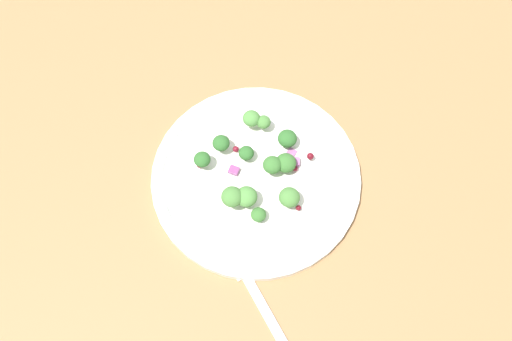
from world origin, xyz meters
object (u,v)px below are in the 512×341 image
Objects in this scene: broccoli_floret_0 at (287,139)px; broccoli_floret_1 at (264,122)px; fork at (264,308)px; plate at (256,176)px; broccoli_floret_2 at (244,152)px.

broccoli_floret_0 and broccoli_floret_1 have the same top height.
broccoli_floret_0 reaches higher than fork.
fork is at bearing -48.50° from plate.
broccoli_floret_1 is at bearing 97.89° from broccoli_floret_2.
broccoli_floret_2 is at bearing -123.31° from broccoli_floret_0.
plate is at bearing -22.00° from broccoli_floret_2.
plate is 1.58× the size of fork.
broccoli_floret_1 is (-4.06, -0.05, 0.21)cm from broccoli_floret_0.
broccoli_floret_1 is (-3.60, 6.23, 2.30)cm from plate.
broccoli_floret_0 is at bearing 0.67° from broccoli_floret_1.
plate is 17.53cm from fork.
broccoli_floret_1 is at bearing -179.33° from broccoli_floret_0.
plate is 14.09× the size of broccoli_floret_1.
plate is 10.69× the size of broccoli_floret_0.
fork is at bearing -44.57° from broccoli_floret_2.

